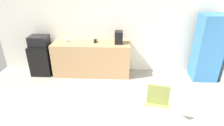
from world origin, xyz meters
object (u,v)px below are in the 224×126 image
at_px(locker_cabinet, 208,48).
at_px(coffee_maker, 119,37).
at_px(mug_green, 118,41).
at_px(mug_red, 95,41).
at_px(mug_white, 66,40).
at_px(mini_fridge, 42,59).
at_px(chair_olive, 157,103).
at_px(microwave, 39,41).

bearing_deg(locker_cabinet, coffee_maker, 177.43).
relative_size(mug_green, mug_red, 1.00).
distance_m(locker_cabinet, mug_white, 3.60).
bearing_deg(coffee_maker, mini_fridge, 180.00).
distance_m(locker_cabinet, chair_olive, 2.41).
bearing_deg(mug_green, mug_white, 178.38).
xyz_separation_m(microwave, locker_cabinet, (4.30, -0.10, -0.10)).
bearing_deg(mug_red, coffee_maker, -2.16).
relative_size(mug_white, coffee_maker, 0.40).
bearing_deg(chair_olive, mug_white, 135.84).
xyz_separation_m(locker_cabinet, mug_green, (-2.23, 0.13, 0.11)).
height_order(mug_red, coffee_maker, coffee_maker).
bearing_deg(mug_white, locker_cabinet, -2.72).
height_order(chair_olive, mug_red, mug_red).
xyz_separation_m(locker_cabinet, chair_olive, (-1.53, -1.84, -0.32)).
bearing_deg(coffee_maker, locker_cabinet, -2.57).
xyz_separation_m(mini_fridge, chair_olive, (2.77, -1.94, 0.12)).
xyz_separation_m(mug_white, coffee_maker, (1.37, -0.07, 0.11)).
bearing_deg(mug_green, mini_fridge, -179.11).
distance_m(chair_olive, mug_green, 2.13).
bearing_deg(chair_olive, mug_green, 109.67).
bearing_deg(mug_green, chair_olive, -70.33).
height_order(microwave, chair_olive, microwave).
bearing_deg(mug_red, microwave, -179.11).
xyz_separation_m(locker_cabinet, mug_red, (-2.83, 0.12, 0.11)).
bearing_deg(chair_olive, mini_fridge, 145.09).
relative_size(mug_white, mug_red, 1.00).
xyz_separation_m(mini_fridge, locker_cabinet, (4.30, -0.10, 0.44)).
height_order(mini_fridge, mug_red, mug_red).
distance_m(mini_fridge, mug_white, 0.90).
height_order(mug_white, mug_green, same).
distance_m(chair_olive, coffee_maker, 2.13).
bearing_deg(coffee_maker, mug_white, 177.05).
relative_size(mug_red, coffee_maker, 0.40).
bearing_deg(mug_white, coffee_maker, -2.95).
relative_size(microwave, mug_red, 3.72).
distance_m(mini_fridge, coffee_maker, 2.18).
xyz_separation_m(mini_fridge, coffee_maker, (2.08, 0.00, 0.66)).
bearing_deg(chair_olive, coffee_maker, 109.78).
distance_m(mug_white, mug_green, 1.36).
height_order(chair_olive, mug_white, mug_white).
height_order(microwave, mug_green, microwave).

